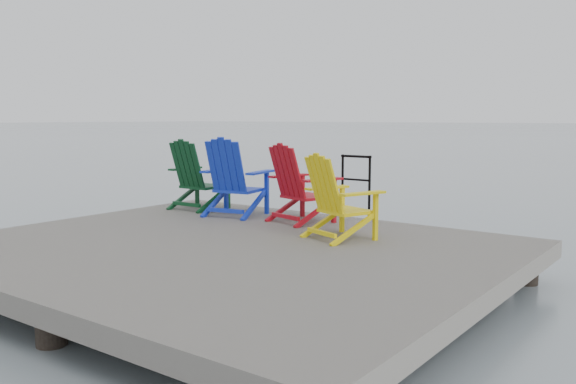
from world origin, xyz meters
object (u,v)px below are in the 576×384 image
Objects in this scene: handrail at (356,180)px; chair_blue at (234,177)px; chair_red at (299,184)px; chair_green at (197,175)px; chair_yellow at (337,197)px.

chair_blue reaches higher than handrail.
chair_green is at bearing -166.18° from chair_red.
chair_green reaches higher than chair_yellow.
handrail is 1.76m from chair_blue.
chair_blue reaches higher than chair_green.
chair_blue is at bearing -150.21° from handrail.
chair_red reaches higher than chair_yellow.
chair_green is at bearing -162.99° from handrail.
handrail is 1.55m from chair_yellow.
chair_red is at bearing -120.48° from handrail.
chair_yellow is at bearing -14.24° from chair_green.
chair_green is 0.90m from chair_blue.
chair_yellow reaches higher than handrail.
chair_red reaches higher than handrail.
handrail is at bearing 15.77° from chair_green.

